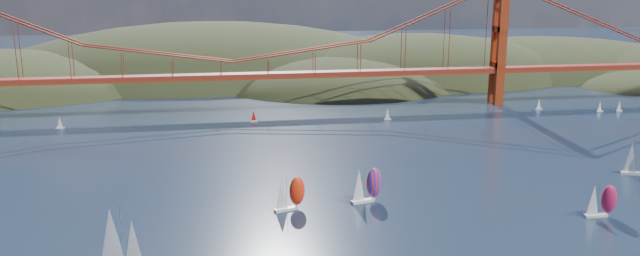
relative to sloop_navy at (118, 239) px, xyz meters
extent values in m
ellipsoid|color=black|center=(17.78, 266.61, -22.79)|extent=(300.00, 180.00, 96.00)
ellipsoid|color=black|center=(137.78, 236.61, -19.29)|extent=(220.00, 140.00, 76.00)
ellipsoid|color=black|center=(87.78, 206.61, -14.39)|extent=(140.00, 110.00, 48.00)
ellipsoid|color=black|center=(227.78, 256.61, -16.49)|extent=(260.00, 160.00, 60.00)
cube|color=maroon|center=(27.78, 146.61, 10.01)|extent=(440.00, 7.00, 1.60)
cube|color=#942F08|center=(27.78, 146.61, 8.81)|extent=(440.00, 7.00, 0.80)
cube|color=#942F08|center=(147.78, 146.61, 21.51)|extent=(4.00, 8.50, 55.00)
cylinder|color=#99999E|center=(0.76, -0.13, 1.31)|extent=(0.13, 0.13, 12.52)
cone|color=silver|center=(-1.20, 0.21, 0.69)|extent=(5.62, 5.62, 11.02)
cone|color=silver|center=(2.90, -0.51, -0.56)|extent=(4.02, 4.02, 8.77)
cube|color=silver|center=(36.15, 25.34, -5.64)|extent=(6.03, 3.33, 0.70)
cylinder|color=#99999E|center=(36.42, 25.43, -0.93)|extent=(0.09, 0.09, 8.71)
cone|color=silver|center=(35.15, 25.02, -1.37)|extent=(4.09, 4.09, 7.67)
ellipsoid|color=red|center=(39.19, 26.32, -1.37)|extent=(4.65, 3.68, 7.32)
cube|color=white|center=(109.41, 8.59, -5.66)|extent=(5.57, 1.71, 0.66)
cylinder|color=#99999E|center=(109.69, 8.58, -1.18)|extent=(0.08, 0.08, 8.29)
cone|color=silver|center=(108.41, 8.62, -1.60)|extent=(3.19, 3.19, 7.29)
ellipsoid|color=#BA1843|center=(112.45, 8.50, -1.60)|extent=(3.94, 2.55, 6.96)
cube|color=white|center=(140.20, 37.39, -5.59)|extent=(6.82, 3.91, 0.79)
cylinder|color=#99999E|center=(140.51, 37.28, -0.26)|extent=(0.10, 0.10, 9.87)
cone|color=silver|center=(139.08, 37.78, -0.76)|extent=(4.69, 4.69, 8.68)
cube|color=white|center=(56.27, 27.78, -5.62)|extent=(6.40, 3.34, 0.74)
cylinder|color=#99999E|center=(56.56, 27.87, -0.62)|extent=(0.09, 0.09, 9.25)
cone|color=silver|center=(55.20, 27.48, -1.09)|extent=(4.26, 4.26, 8.14)
ellipsoid|color=red|center=(59.53, 28.71, -1.09)|extent=(4.89, 3.79, 7.77)
cube|color=silver|center=(-39.35, 126.93, -5.74)|extent=(3.00, 1.00, 0.50)
cone|color=white|center=(-39.35, 126.93, -3.39)|extent=(2.00, 2.00, 4.20)
cube|color=silver|center=(160.40, 129.82, -5.74)|extent=(3.00, 1.00, 0.50)
cone|color=white|center=(160.40, 129.82, -3.39)|extent=(2.00, 2.00, 4.20)
cube|color=silver|center=(183.71, 120.51, -5.74)|extent=(3.00, 1.00, 0.50)
cone|color=white|center=(183.71, 120.51, -3.39)|extent=(2.00, 2.00, 4.20)
cube|color=silver|center=(192.83, 120.34, -5.74)|extent=(3.00, 1.00, 0.50)
cone|color=white|center=(192.83, 120.34, -3.39)|extent=(2.00, 2.00, 4.20)
cube|color=silver|center=(88.93, 120.70, -5.74)|extent=(3.00, 1.00, 0.50)
cone|color=white|center=(88.93, 120.70, -3.39)|extent=(2.00, 2.00, 4.20)
cube|color=silver|center=(34.83, 126.04, -5.74)|extent=(3.00, 1.00, 0.50)
cone|color=red|center=(34.83, 126.04, -3.39)|extent=(2.00, 2.00, 4.20)
camera|label=1|loc=(20.21, -119.47, 49.71)|focal=35.00mm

